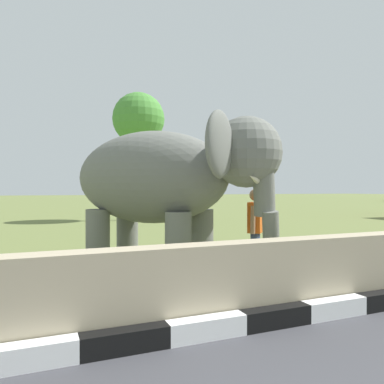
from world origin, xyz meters
TOP-DOWN VIEW (x-y plane):
  - striped_curb at (-0.35, 3.57)m, footprint 16.20×0.20m
  - barrier_parapet at (2.00, 3.87)m, footprint 28.00×0.36m
  - elephant at (1.44, 6.25)m, footprint 3.75×3.90m
  - person_handler at (3.13, 5.97)m, footprint 0.51×0.55m
  - tree_distant at (4.21, 19.32)m, footprint 2.79×2.79m

SIDE VIEW (x-z plane):
  - striped_curb at x=-0.35m, z-range 0.00..0.24m
  - barrier_parapet at x=2.00m, z-range 0.00..1.00m
  - person_handler at x=3.13m, z-range 0.10..1.75m
  - elephant at x=1.44m, z-range 0.42..3.25m
  - tree_distant at x=4.21m, z-range 1.94..8.77m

